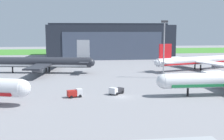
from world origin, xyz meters
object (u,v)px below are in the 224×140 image
(maintenance_hangar, at_px, (109,41))
(apron_light_mast, at_px, (164,45))
(airliner_far_right, at_px, (44,63))
(airliner_far_left, at_px, (201,61))
(pushback_tractor, at_px, (116,90))
(stair_truck, at_px, (75,93))

(maintenance_hangar, distance_m, apron_light_mast, 83.04)
(airliner_far_right, height_order, apron_light_mast, apron_light_mast)
(apron_light_mast, bearing_deg, airliner_far_left, 39.99)
(pushback_tractor, xyz_separation_m, apron_light_mast, (20.53, 23.57, 10.93))
(maintenance_hangar, distance_m, stair_truck, 110.61)
(maintenance_hangar, height_order, apron_light_mast, maintenance_hangar)
(pushback_tractor, relative_size, stair_truck, 1.12)
(maintenance_hangar, bearing_deg, airliner_far_right, -117.31)
(airliner_far_right, bearing_deg, airliner_far_left, 1.49)
(maintenance_hangar, distance_m, airliner_far_right, 73.49)
(pushback_tractor, distance_m, apron_light_mast, 33.12)
(stair_truck, bearing_deg, airliner_far_right, 106.01)
(airliner_far_left, relative_size, stair_truck, 11.03)
(airliner_far_right, distance_m, airliner_far_left, 66.64)
(airliner_far_right, bearing_deg, pushback_tractor, -60.18)
(maintenance_hangar, xyz_separation_m, airliner_far_left, (33.02, -63.36, -6.15))
(airliner_far_right, relative_size, apron_light_mast, 1.99)
(airliner_far_left, distance_m, pushback_tractor, 60.73)
(airliner_far_left, height_order, apron_light_mast, apron_light_mast)
(pushback_tractor, bearing_deg, airliner_far_left, 44.59)
(airliner_far_left, distance_m, stair_truck, 70.43)
(maintenance_hangar, xyz_separation_m, pushback_tractor, (-10.19, -105.95, -9.09))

